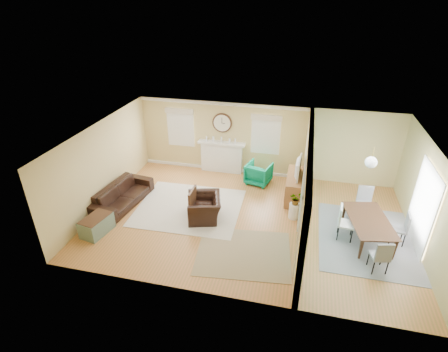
{
  "coord_description": "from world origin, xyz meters",
  "views": [
    {
      "loc": [
        1.26,
        -8.38,
        5.93
      ],
      "look_at": [
        -0.8,
        0.3,
        1.2
      ],
      "focal_mm": 28.0,
      "sensor_mm": 36.0,
      "label": 1
    }
  ],
  "objects": [
    {
      "name": "floor",
      "position": [
        0.0,
        0.0,
        0.0
      ],
      "size": [
        9.0,
        9.0,
        0.0
      ],
      "primitive_type": "plane",
      "color": "#A06F34",
      "rests_on": "ground"
    },
    {
      "name": "wall_back",
      "position": [
        0.0,
        3.0,
        1.3
      ],
      "size": [
        9.0,
        0.02,
        2.6
      ],
      "primitive_type": "cube",
      "color": "tan",
      "rests_on": "ground"
    },
    {
      "name": "wall_front",
      "position": [
        0.0,
        -3.0,
        1.3
      ],
      "size": [
        9.0,
        0.02,
        2.6
      ],
      "primitive_type": "cube",
      "color": "tan",
      "rests_on": "ground"
    },
    {
      "name": "wall_left",
      "position": [
        -4.5,
        0.0,
        1.3
      ],
      "size": [
        0.02,
        6.0,
        2.6
      ],
      "primitive_type": "cube",
      "color": "tan",
      "rests_on": "ground"
    },
    {
      "name": "wall_right",
      "position": [
        4.5,
        0.0,
        1.3
      ],
      "size": [
        0.02,
        6.0,
        2.6
      ],
      "primitive_type": "cube",
      "color": "tan",
      "rests_on": "ground"
    },
    {
      "name": "ceiling",
      "position": [
        0.0,
        0.0,
        2.6
      ],
      "size": [
        9.0,
        6.0,
        0.02
      ],
      "primitive_type": "cube",
      "color": "white",
      "rests_on": "wall_back"
    },
    {
      "name": "partition",
      "position": [
        1.51,
        0.28,
        1.36
      ],
      "size": [
        0.17,
        6.0,
        2.6
      ],
      "color": "tan",
      "rests_on": "ground"
    },
    {
      "name": "fireplace",
      "position": [
        -1.5,
        2.88,
        0.6
      ],
      "size": [
        1.7,
        0.3,
        1.17
      ],
      "color": "white",
      "rests_on": "ground"
    },
    {
      "name": "wall_clock",
      "position": [
        -1.5,
        2.97,
        1.85
      ],
      "size": [
        0.7,
        0.07,
        0.7
      ],
      "color": "#48291B",
      "rests_on": "wall_back"
    },
    {
      "name": "window_left",
      "position": [
        -3.05,
        2.95,
        1.66
      ],
      "size": [
        1.05,
        0.13,
        1.42
      ],
      "color": "white",
      "rests_on": "wall_back"
    },
    {
      "name": "window_right",
      "position": [
        0.05,
        2.95,
        1.66
      ],
      "size": [
        1.05,
        0.13,
        1.42
      ],
      "color": "white",
      "rests_on": "wall_back"
    },
    {
      "name": "french_doors",
      "position": [
        4.45,
        0.0,
        1.1
      ],
      "size": [
        0.06,
        1.7,
        2.2
      ],
      "color": "white",
      "rests_on": "ground"
    },
    {
      "name": "pendant",
      "position": [
        3.0,
        0.0,
        2.2
      ],
      "size": [
        0.3,
        0.3,
        0.55
      ],
      "color": "gold",
      "rests_on": "ceiling"
    },
    {
      "name": "rug_cream",
      "position": [
        -1.89,
        0.22,
        0.01
      ],
      "size": [
        3.21,
        2.8,
        0.02
      ],
      "primitive_type": "cube",
      "rotation": [
        0.0,
        0.0,
        0.03
      ],
      "color": "beige",
      "rests_on": "floor"
    },
    {
      "name": "rug_jute",
      "position": [
        0.14,
        -1.49,
        0.01
      ],
      "size": [
        2.56,
        2.19,
        0.01
      ],
      "primitive_type": "cube",
      "rotation": [
        0.0,
        0.0,
        0.11
      ],
      "color": "#97875D",
      "rests_on": "floor"
    },
    {
      "name": "rug_grey",
      "position": [
        3.27,
        -0.15,
        0.01
      ],
      "size": [
        2.5,
        3.12,
        0.01
      ],
      "primitive_type": "cube",
      "color": "gray",
      "rests_on": "floor"
    },
    {
      "name": "sofa",
      "position": [
        -3.96,
        -0.06,
        0.33
      ],
      "size": [
        1.16,
        2.37,
        0.66
      ],
      "primitive_type": "imported",
      "rotation": [
        0.0,
        0.0,
        1.45
      ],
      "color": "black",
      "rests_on": "floor"
    },
    {
      "name": "eames_chair",
      "position": [
        -1.27,
        -0.18,
        0.35
      ],
      "size": [
        1.2,
        1.29,
        0.7
      ],
      "primitive_type": "imported",
      "rotation": [
        0.0,
        0.0,
        -1.28
      ],
      "color": "black",
      "rests_on": "floor"
    },
    {
      "name": "green_chair",
      "position": [
        -0.04,
        2.3,
        0.37
      ],
      "size": [
        0.96,
        0.98,
        0.73
      ],
      "primitive_type": "imported",
      "rotation": [
        0.0,
        0.0,
        2.89
      ],
      "color": "#01623E",
      "rests_on": "floor"
    },
    {
      "name": "trunk",
      "position": [
        -3.95,
        -1.57,
        0.25
      ],
      "size": [
        0.69,
        0.96,
        0.51
      ],
      "color": "gray",
      "rests_on": "floor"
    },
    {
      "name": "credenza",
      "position": [
        1.21,
        1.59,
        0.4
      ],
      "size": [
        0.52,
        1.54,
        0.8
      ],
      "color": "#A26638",
      "rests_on": "floor"
    },
    {
      "name": "tv",
      "position": [
        1.19,
        1.59,
        1.09
      ],
      "size": [
        0.18,
        1.02,
        0.58
      ],
      "primitive_type": "imported",
      "rotation": [
        0.0,
        0.0,
        1.52
      ],
      "color": "black",
      "rests_on": "credenza"
    },
    {
      "name": "garden_stool",
      "position": [
        1.29,
        0.42,
        0.24
      ],
      "size": [
        0.32,
        0.32,
        0.47
      ],
      "primitive_type": "cylinder",
      "color": "white",
      "rests_on": "floor"
    },
    {
      "name": "potted_plant",
      "position": [
        1.29,
        0.42,
        0.66
      ],
      "size": [
        0.43,
        0.45,
        0.38
      ],
      "primitive_type": "imported",
      "rotation": [
        0.0,
        0.0,
        1.02
      ],
      "color": "#337F33",
      "rests_on": "garden_stool"
    },
    {
      "name": "dining_table",
      "position": [
        3.27,
        -0.15,
        0.31
      ],
      "size": [
        1.32,
        1.94,
        0.63
      ],
      "primitive_type": "imported",
      "rotation": [
        0.0,
        0.0,
        1.76
      ],
      "color": "#48291B",
      "rests_on": "floor"
    },
    {
      "name": "dining_chair_n",
      "position": [
        3.26,
        0.89,
        0.57
      ],
      "size": [
        0.47,
        0.47,
        0.97
      ],
      "color": "gray",
      "rests_on": "floor"
    },
    {
      "name": "dining_chair_s",
      "position": [
        3.35,
        -1.35,
        0.53
      ],
      "size": [
        0.48,
        0.48,
        0.9
      ],
      "color": "gray",
      "rests_on": "floor"
    },
    {
      "name": "dining_chair_w",
      "position": [
        2.67,
        -0.24,
        0.57
      ],
      "size": [
        0.46,
        0.46,
        0.97
      ],
      "color": "white",
      "rests_on": "floor"
    },
    {
      "name": "dining_chair_e",
      "position": [
        3.99,
        -0.12,
        0.54
      ],
      "size": [
        0.44,
        0.44,
        0.91
      ],
      "color": "gray",
      "rests_on": "floor"
    }
  ]
}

